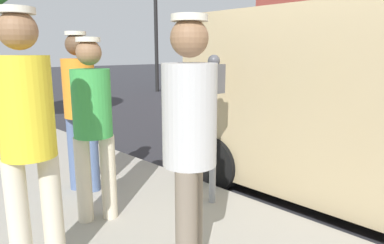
% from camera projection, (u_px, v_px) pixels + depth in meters
% --- Properties ---
extents(ground_plane, '(80.00, 80.00, 0.00)m').
position_uv_depth(ground_plane, '(339.00, 199.00, 3.98)').
color(ground_plane, '#2D2D33').
extents(parking_meter_near, '(0.14, 0.18, 1.52)m').
position_uv_depth(parking_meter_near, '(213.00, 105.00, 3.36)').
color(parking_meter_near, gray).
rests_on(parking_meter_near, sidewalk_slab).
extents(pedestrian_in_yellow, '(0.36, 0.34, 1.81)m').
position_uv_depth(pedestrian_in_yellow, '(28.00, 130.00, 2.18)').
color(pedestrian_in_yellow, beige).
rests_on(pedestrian_in_yellow, sidewalk_slab).
extents(pedestrian_in_gray, '(0.34, 0.34, 1.76)m').
position_uv_depth(pedestrian_in_gray, '(189.00, 139.00, 2.12)').
color(pedestrian_in_gray, '#726656').
rests_on(pedestrian_in_gray, sidewalk_slab).
extents(pedestrian_in_orange, '(0.34, 0.34, 1.76)m').
position_uv_depth(pedestrian_in_orange, '(80.00, 102.00, 3.70)').
color(pedestrian_in_orange, '#4C608C').
rests_on(pedestrian_in_orange, sidewalk_slab).
extents(pedestrian_in_green, '(0.34, 0.34, 1.67)m').
position_uv_depth(pedestrian_in_green, '(93.00, 120.00, 3.02)').
color(pedestrian_in_green, beige).
rests_on(pedestrian_in_green, sidewalk_slab).
extents(traffic_light_corner, '(2.48, 0.42, 5.20)m').
position_uv_depth(traffic_light_corner, '(170.00, 11.00, 15.04)').
color(traffic_light_corner, black).
rests_on(traffic_light_corner, ground).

